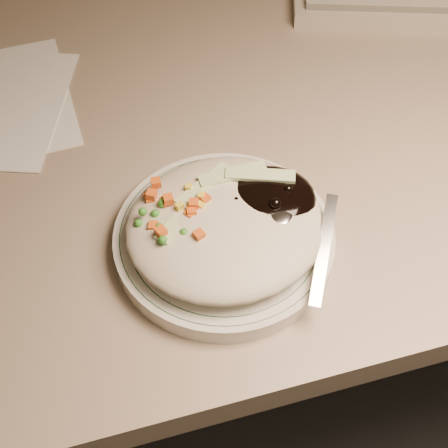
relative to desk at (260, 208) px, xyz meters
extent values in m
cube|color=gray|center=(0.00, 0.00, 0.18)|extent=(1.40, 0.70, 0.04)
cylinder|color=silver|center=(-0.11, -0.19, 0.21)|extent=(0.22, 0.22, 0.02)
torus|color=#144723|center=(-0.11, -0.19, 0.22)|extent=(0.21, 0.21, 0.00)
torus|color=#144723|center=(-0.11, -0.19, 0.22)|extent=(0.19, 0.19, 0.00)
ellipsoid|color=#B0A88F|center=(-0.11, -0.20, 0.24)|extent=(0.19, 0.18, 0.04)
ellipsoid|color=black|center=(-0.06, -0.18, 0.25)|extent=(0.10, 0.09, 0.03)
ellipsoid|color=orange|center=(-0.15, -0.18, 0.24)|extent=(0.08, 0.08, 0.02)
sphere|color=black|center=(-0.09, -0.18, 0.25)|extent=(0.01, 0.01, 0.01)
sphere|color=black|center=(-0.06, -0.17, 0.25)|extent=(0.01, 0.01, 0.01)
sphere|color=black|center=(-0.04, -0.18, 0.26)|extent=(0.01, 0.01, 0.01)
sphere|color=black|center=(-0.05, -0.17, 0.25)|extent=(0.01, 0.01, 0.01)
sphere|color=black|center=(-0.06, -0.20, 0.26)|extent=(0.01, 0.01, 0.01)
sphere|color=black|center=(-0.07, -0.18, 0.25)|extent=(0.01, 0.01, 0.01)
sphere|color=black|center=(-0.06, -0.17, 0.25)|extent=(0.01, 0.01, 0.01)
cube|color=#DA5618|center=(-0.16, -0.17, 0.26)|extent=(0.01, 0.01, 0.01)
cube|color=#DA5618|center=(-0.14, -0.19, 0.25)|extent=(0.01, 0.01, 0.01)
cube|color=#DA5618|center=(-0.17, -0.15, 0.26)|extent=(0.01, 0.01, 0.01)
cube|color=#DA5618|center=(-0.13, -0.18, 0.26)|extent=(0.01, 0.01, 0.01)
cube|color=#DA5618|center=(-0.14, -0.19, 0.26)|extent=(0.01, 0.01, 0.01)
cube|color=#DA5618|center=(-0.17, -0.15, 0.25)|extent=(0.01, 0.01, 0.01)
cube|color=#DA5618|center=(-0.16, -0.17, 0.26)|extent=(0.01, 0.01, 0.01)
cube|color=#DA5618|center=(-0.14, -0.19, 0.26)|extent=(0.01, 0.01, 0.01)
cube|color=#DA5618|center=(-0.12, -0.17, 0.26)|extent=(0.01, 0.01, 0.01)
cube|color=#DA5618|center=(-0.16, -0.14, 0.26)|extent=(0.01, 0.01, 0.01)
cube|color=#DA5618|center=(-0.17, -0.20, 0.26)|extent=(0.01, 0.01, 0.01)
cube|color=#DA5618|center=(-0.14, -0.21, 0.26)|extent=(0.01, 0.01, 0.01)
cube|color=#DA5618|center=(-0.18, -0.19, 0.25)|extent=(0.01, 0.01, 0.01)
cube|color=#DA5618|center=(-0.17, -0.15, 0.25)|extent=(0.01, 0.01, 0.01)
sphere|color=#388C28|center=(-0.14, -0.18, 0.25)|extent=(0.01, 0.01, 0.01)
sphere|color=#388C28|center=(-0.17, -0.21, 0.26)|extent=(0.01, 0.01, 0.01)
sphere|color=#388C28|center=(-0.17, -0.17, 0.26)|extent=(0.01, 0.01, 0.01)
sphere|color=#388C28|center=(-0.18, -0.17, 0.26)|extent=(0.01, 0.01, 0.01)
sphere|color=#388C28|center=(-0.14, -0.17, 0.25)|extent=(0.01, 0.01, 0.01)
sphere|color=#388C28|center=(-0.13, -0.20, 0.25)|extent=(0.01, 0.01, 0.01)
sphere|color=#388C28|center=(-0.15, -0.18, 0.25)|extent=(0.01, 0.01, 0.01)
sphere|color=#388C28|center=(-0.16, -0.20, 0.25)|extent=(0.01, 0.01, 0.01)
sphere|color=#388C28|center=(-0.19, -0.18, 0.25)|extent=(0.01, 0.01, 0.01)
sphere|color=#388C28|center=(-0.16, -0.17, 0.26)|extent=(0.01, 0.01, 0.01)
sphere|color=#388C28|center=(-0.16, -0.17, 0.26)|extent=(0.01, 0.01, 0.01)
sphere|color=#388C28|center=(-0.17, -0.19, 0.25)|extent=(0.01, 0.01, 0.01)
sphere|color=#388C28|center=(-0.15, -0.20, 0.26)|extent=(0.01, 0.01, 0.01)
sphere|color=#388C28|center=(-0.12, -0.15, 0.25)|extent=(0.01, 0.01, 0.01)
cube|color=yellow|center=(-0.14, -0.17, 0.25)|extent=(0.01, 0.01, 0.01)
cube|color=yellow|center=(-0.13, -0.18, 0.26)|extent=(0.01, 0.01, 0.01)
cube|color=yellow|center=(-0.15, -0.17, 0.25)|extent=(0.01, 0.01, 0.01)
cube|color=yellow|center=(-0.15, -0.18, 0.26)|extent=(0.01, 0.01, 0.01)
cube|color=yellow|center=(-0.15, -0.18, 0.25)|extent=(0.01, 0.01, 0.01)
cube|color=yellow|center=(-0.13, -0.17, 0.26)|extent=(0.01, 0.01, 0.01)
cube|color=yellow|center=(-0.13, -0.16, 0.26)|extent=(0.01, 0.01, 0.01)
cube|color=yellow|center=(-0.14, -0.18, 0.25)|extent=(0.01, 0.01, 0.01)
cube|color=#B2D18C|center=(-0.12, -0.16, 0.26)|extent=(0.07, 0.05, 0.00)
cube|color=#B2D18C|center=(-0.09, -0.15, 0.26)|extent=(0.07, 0.02, 0.00)
cube|color=#B2D18C|center=(-0.15, -0.19, 0.26)|extent=(0.06, 0.06, 0.00)
cube|color=#B2D18C|center=(-0.06, -0.16, 0.26)|extent=(0.07, 0.04, 0.00)
cube|color=#B2D18C|center=(-0.10, -0.20, 0.25)|extent=(0.07, 0.02, 0.00)
cube|color=#B2D18C|center=(-0.14, -0.21, 0.25)|extent=(0.07, 0.05, 0.00)
ellipsoid|color=silver|center=(-0.06, -0.20, 0.25)|extent=(0.05, 0.06, 0.01)
cube|color=silver|center=(-0.03, -0.25, 0.24)|extent=(0.06, 0.10, 0.03)
camera|label=1|loc=(-0.21, -0.54, 0.71)|focal=50.00mm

